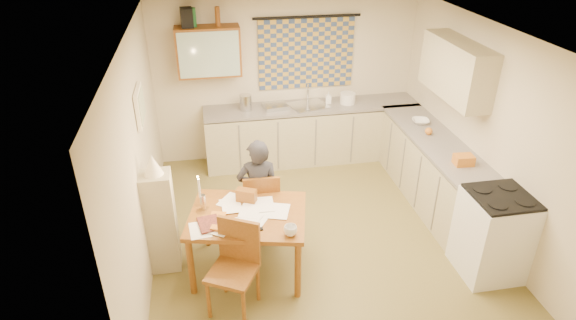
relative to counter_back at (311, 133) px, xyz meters
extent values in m
cube|color=brown|center=(-0.34, -1.95, -0.46)|extent=(4.00, 4.50, 0.02)
cube|color=white|center=(-0.34, -1.95, 2.06)|extent=(4.00, 4.50, 0.02)
cube|color=beige|center=(-0.34, 0.31, 0.80)|extent=(4.00, 0.02, 2.50)
cube|color=beige|center=(-0.34, -4.21, 0.80)|extent=(4.00, 0.02, 2.50)
cube|color=beige|center=(-2.35, -1.95, 0.80)|extent=(0.02, 4.50, 2.50)
cube|color=beige|center=(1.67, -1.95, 0.80)|extent=(0.02, 4.50, 2.50)
cube|color=navy|center=(-0.04, 0.27, 1.20)|extent=(1.45, 0.03, 1.05)
cylinder|color=black|center=(-0.04, 0.25, 1.75)|extent=(1.60, 0.04, 0.04)
cube|color=#64340F|center=(-1.49, 0.13, 1.35)|extent=(0.90, 0.34, 0.70)
cube|color=#99B2A5|center=(-1.49, -0.04, 1.35)|extent=(0.84, 0.02, 0.64)
cube|color=tan|center=(1.49, -1.40, 1.40)|extent=(0.34, 1.30, 0.70)
cube|color=#F6ECCE|center=(-2.31, -1.55, 1.25)|extent=(0.04, 0.50, 0.40)
cube|color=beige|center=(-2.29, -1.55, 1.25)|extent=(0.01, 0.42, 0.32)
cube|color=tan|center=(0.00, 0.00, -0.02)|extent=(3.30, 0.60, 0.86)
cube|color=#625E5C|center=(0.00, 0.00, 0.45)|extent=(3.30, 0.62, 0.04)
cube|color=tan|center=(1.36, -1.68, -0.02)|extent=(0.60, 2.95, 0.86)
cube|color=#625E5C|center=(1.36, -1.68, 0.45)|extent=(0.62, 2.95, 0.04)
cube|color=white|center=(1.36, -2.95, 0.03)|extent=(0.64, 0.64, 0.97)
cube|color=black|center=(1.36, -2.95, 0.53)|extent=(0.61, 0.61, 0.03)
cube|color=silver|center=(-0.05, 0.00, 0.43)|extent=(0.65, 0.58, 0.10)
cylinder|color=silver|center=(-0.03, 0.18, 0.61)|extent=(0.04, 0.04, 0.28)
cube|color=silver|center=(-0.57, 0.00, 0.50)|extent=(0.39, 0.34, 0.06)
cylinder|color=silver|center=(-1.01, 0.00, 0.59)|extent=(0.24, 0.24, 0.24)
cylinder|color=white|center=(0.56, 0.00, 0.55)|extent=(0.27, 0.27, 0.16)
imported|color=white|center=(0.27, 0.05, 0.56)|extent=(0.11, 0.11, 0.19)
imported|color=white|center=(1.36, -0.92, 0.50)|extent=(0.34, 0.34, 0.06)
cube|color=#C77020|center=(1.36, -2.14, 0.53)|extent=(0.23, 0.17, 0.12)
sphere|color=#C77020|center=(1.31, -1.29, 0.52)|extent=(0.10, 0.10, 0.10)
cube|color=black|center=(-1.75, 0.13, 1.83)|extent=(0.18, 0.21, 0.26)
cylinder|color=#195926|center=(-1.66, 0.13, 1.83)|extent=(0.09, 0.09, 0.26)
cylinder|color=#64340F|center=(-1.33, 0.13, 1.83)|extent=(0.07, 0.07, 0.26)
cube|color=brown|center=(-1.26, -2.45, 0.27)|extent=(1.41, 1.18, 0.05)
cube|color=brown|center=(-1.05, -1.87, 0.00)|extent=(0.43, 0.43, 0.04)
cube|color=brown|center=(-1.05, -2.06, 0.25)|extent=(0.42, 0.05, 0.46)
cube|color=brown|center=(-1.48, -3.03, 0.02)|extent=(0.60, 0.60, 0.04)
cube|color=brown|center=(-1.39, -2.85, 0.28)|extent=(0.41, 0.25, 0.48)
imported|color=black|center=(-1.08, -1.96, 0.23)|extent=(0.56, 0.42, 1.36)
cube|color=tan|center=(-2.18, -2.23, 0.15)|extent=(0.32, 0.30, 1.21)
cone|color=#F6ECCE|center=(-2.18, -2.23, 0.86)|extent=(0.20, 0.20, 0.22)
cube|color=brown|center=(-1.24, -2.23, 0.38)|extent=(0.24, 0.18, 0.16)
imported|color=white|center=(-0.88, -2.89, 0.35)|extent=(0.19, 0.19, 0.11)
imported|color=maroon|center=(-1.77, -2.60, 0.31)|extent=(0.31, 0.36, 0.03)
imported|color=#C77020|center=(-1.66, -2.46, 0.31)|extent=(0.27, 0.30, 0.02)
cube|color=#C77020|center=(-1.59, -2.69, 0.32)|extent=(0.14, 0.12, 0.04)
cube|color=black|center=(-1.20, -2.76, 0.31)|extent=(0.13, 0.05, 0.02)
cylinder|color=silver|center=(-1.72, -2.28, 0.39)|extent=(0.06, 0.06, 0.18)
cylinder|color=white|center=(-1.74, -2.31, 0.59)|extent=(0.03, 0.03, 0.22)
sphere|color=#FFCC66|center=(-1.75, -2.29, 0.71)|extent=(0.02, 0.02, 0.02)
cube|color=white|center=(-1.76, -2.65, 0.30)|extent=(0.24, 0.32, 0.00)
cube|color=white|center=(-1.42, -2.26, 0.30)|extent=(0.26, 0.33, 0.00)
cube|color=white|center=(-1.41, -2.17, 0.30)|extent=(0.35, 0.36, 0.00)
cube|color=white|center=(-1.17, -2.57, 0.30)|extent=(0.34, 0.36, 0.00)
cube|color=white|center=(-1.16, -2.39, 0.31)|extent=(0.26, 0.33, 0.00)
cube|color=white|center=(-0.92, -2.47, 0.31)|extent=(0.29, 0.35, 0.00)
cube|color=white|center=(-1.54, -2.65, 0.31)|extent=(0.34, 0.36, 0.00)
cube|color=white|center=(-1.32, -2.66, 0.31)|extent=(0.24, 0.32, 0.00)
cube|color=white|center=(-1.42, -2.28, 0.31)|extent=(0.22, 0.30, 0.00)
cube|color=white|center=(-1.06, -2.33, 0.31)|extent=(0.22, 0.31, 0.00)
cube|color=white|center=(-1.27, -2.60, 0.31)|extent=(0.34, 0.36, 0.00)
cube|color=white|center=(-1.22, -2.41, 0.32)|extent=(0.29, 0.35, 0.00)
camera|label=1|loc=(-1.59, -6.68, 3.25)|focal=30.00mm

